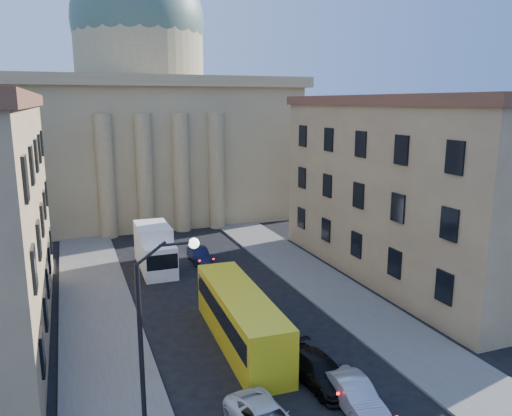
{
  "coord_description": "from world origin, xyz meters",
  "views": [
    {
      "loc": [
        -9.77,
        -10.94,
        14.18
      ],
      "look_at": [
        0.42,
        15.69,
        8.09
      ],
      "focal_mm": 35.0,
      "sensor_mm": 36.0,
      "label": 1
    }
  ],
  "objects": [
    {
      "name": "sidewalk_left",
      "position": [
        -8.5,
        18.0,
        0.07
      ],
      "size": [
        5.0,
        60.0,
        0.15
      ],
      "primitive_type": "cube",
      "color": "#585651",
      "rests_on": "ground"
    },
    {
      "name": "sidewalk_right",
      "position": [
        8.5,
        18.0,
        0.07
      ],
      "size": [
        5.0,
        60.0,
        0.15
      ],
      "primitive_type": "cube",
      "color": "#585651",
      "rests_on": "ground"
    },
    {
      "name": "church",
      "position": [
        0.0,
        55.47,
        11.88
      ],
      "size": [
        68.02,
        28.76,
        36.6
      ],
      "color": "#907D59",
      "rests_on": "ground"
    },
    {
      "name": "box_truck",
      "position": [
        -3.18,
        30.48,
        1.77
      ],
      "size": [
        2.76,
        6.84,
        3.74
      ],
      "rotation": [
        0.0,
        0.0,
        -0.01
      ],
      "color": "white",
      "rests_on": "ground"
    },
    {
      "name": "car_right_mid",
      "position": [
        1.55,
        9.58,
        0.72
      ],
      "size": [
        2.5,
        5.12,
        1.43
      ],
      "primitive_type": "imported",
      "rotation": [
        0.0,
        0.0,
        0.1
      ],
      "color": "black",
      "rests_on": "ground"
    },
    {
      "name": "car_right_near",
      "position": [
        2.08,
        7.09,
        0.71
      ],
      "size": [
        1.73,
        4.37,
        1.42
      ],
      "primitive_type": "imported",
      "rotation": [
        0.0,
        0.0,
        -0.05
      ],
      "color": "#96989D",
      "rests_on": "ground"
    },
    {
      "name": "building_right",
      "position": [
        17.0,
        22.0,
        7.42
      ],
      "size": [
        11.6,
        26.6,
        14.7
      ],
      "color": "tan",
      "rests_on": "ground"
    },
    {
      "name": "city_bus",
      "position": [
        -0.8,
        15.11,
        1.73
      ],
      "size": [
        3.1,
        11.55,
        3.23
      ],
      "rotation": [
        0.0,
        0.0,
        -0.04
      ],
      "color": "yellow",
      "rests_on": "ground"
    },
    {
      "name": "street_lamp",
      "position": [
        -6.97,
        8.0,
        5.29
      ],
      "size": [
        2.62,
        0.44,
        8.83
      ],
      "color": "black",
      "rests_on": "ground"
    },
    {
      "name": "car_right_far",
      "position": [
        0.8,
        12.61,
        0.72
      ],
      "size": [
        1.9,
        4.31,
        1.44
      ],
      "primitive_type": "imported",
      "rotation": [
        0.0,
        0.0,
        -0.05
      ],
      "color": "#48494D",
      "rests_on": "ground"
    },
    {
      "name": "car_right_distant",
      "position": [
        0.8,
        30.93,
        0.67
      ],
      "size": [
        1.46,
        4.09,
        1.34
      ],
      "primitive_type": "imported",
      "rotation": [
        0.0,
        0.0,
        0.01
      ],
      "color": "black",
      "rests_on": "ground"
    }
  ]
}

